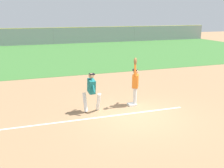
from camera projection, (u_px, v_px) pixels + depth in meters
ground_plane at (136, 116)px, 11.04m from camera, size 82.40×82.40×0.00m
outfield_grass at (66, 54)px, 27.39m from camera, size 48.57×19.66×0.01m
chalk_foul_line at (47, 124)px, 10.23m from camera, size 12.00×0.28×0.01m
first_base at (132, 104)px, 12.31m from camera, size 0.39×0.39×0.08m
fielder at (135, 82)px, 12.10m from camera, size 0.55×0.83×2.28m
runner at (92, 90)px, 11.30m from camera, size 0.73×0.84×1.72m
baseball at (135, 62)px, 11.84m from camera, size 0.07×0.07×0.07m
outfield_fence at (54, 36)px, 36.06m from camera, size 48.65×0.08×2.26m
parked_car_red at (24, 38)px, 37.71m from camera, size 4.55×2.41×1.25m
parked_car_green at (60, 37)px, 39.53m from camera, size 4.56×2.43×1.25m
parked_car_black at (92, 36)px, 41.13m from camera, size 4.54×2.40×1.25m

